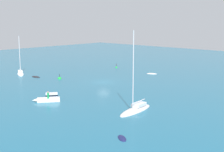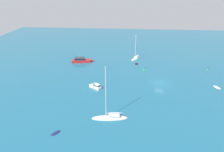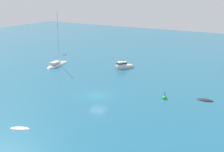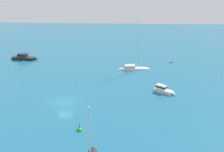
# 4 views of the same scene
# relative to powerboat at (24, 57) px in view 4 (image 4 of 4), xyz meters

# --- Properties ---
(ground_plane) EXTENTS (161.05, 161.05, 0.00)m
(ground_plane) POSITION_rel_powerboat_xyz_m (15.54, -25.49, -0.61)
(ground_plane) COLOR #1E607F
(powerboat) EXTENTS (7.31, 2.62, 1.84)m
(powerboat) POSITION_rel_powerboat_xyz_m (0.00, 0.00, 0.00)
(powerboat) COLOR black
(powerboat) RESTS_ON ground
(sloop) EXTENTS (7.78, 2.81, 12.22)m
(sloop) POSITION_rel_powerboat_xyz_m (28.04, -6.88, -0.47)
(sloop) COLOR silver
(sloop) RESTS_ON ground
(tender) EXTENTS (1.93, 2.22, 0.38)m
(tender) POSITION_rel_powerboat_xyz_m (37.82, -1.06, -0.61)
(tender) COLOR #191E4C
(tender) RESTS_ON ground
(motor_cruiser) EXTENTS (4.14, 3.41, 1.79)m
(motor_cruiser) POSITION_rel_powerboat_xyz_m (33.35, -20.59, -0.01)
(motor_cruiser) COLOR silver
(motor_cruiser) RESTS_ON ground
(mooring_buoy) EXTENTS (0.83, 0.83, 1.49)m
(mooring_buoy) POSITION_rel_powerboat_xyz_m (19.53, -35.32, -0.60)
(mooring_buoy) COLOR green
(mooring_buoy) RESTS_ON ground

